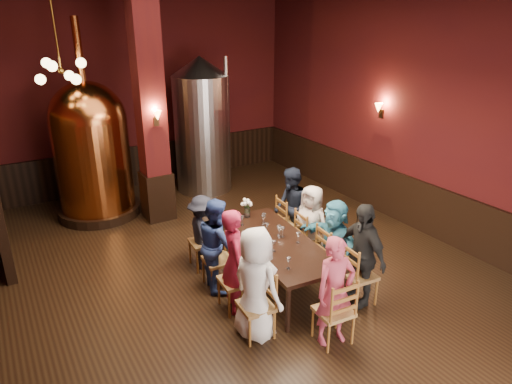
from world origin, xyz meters
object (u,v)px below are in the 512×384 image
person_0 (256,284)px  steel_vessel (202,125)px  person_2 (217,244)px  copper_kettle (92,149)px  person_1 (235,261)px  dining_table (276,244)px  rose_vase (247,205)px

person_0 → steel_vessel: 5.72m
person_2 → copper_kettle: size_ratio=0.37×
person_0 → person_1: (0.05, 0.67, -0.00)m
person_0 → person_1: bearing=-20.2°
dining_table → person_1: 0.92m
person_1 → copper_kettle: bearing=29.7°
copper_kettle → rose_vase: size_ratio=11.68×
copper_kettle → steel_vessel: copper_kettle is taller
dining_table → person_2: 0.91m
dining_table → copper_kettle: bearing=117.4°
person_1 → copper_kettle: size_ratio=0.39×
copper_kettle → dining_table: bearing=-67.2°
person_0 → copper_kettle: (-0.84, 5.13, 0.67)m
dining_table → steel_vessel: bearing=84.1°
copper_kettle → steel_vessel: bearing=5.5°
person_2 → steel_vessel: steel_vessel is taller
dining_table → steel_vessel: (0.83, 4.45, 0.89)m
person_0 → person_2: bearing=-20.2°
copper_kettle → rose_vase: copper_kettle is taller
person_2 → copper_kettle: (-0.94, 3.81, 0.72)m
person_1 → person_2: (0.05, 0.66, -0.05)m
person_2 → rose_vase: (0.87, 0.60, 0.24)m
steel_vessel → person_1: bearing=-109.9°
steel_vessel → rose_vase: 3.59m
copper_kettle → person_1: bearing=-78.7°
person_2 → rose_vase: person_2 is taller
person_0 → copper_kettle: copper_kettle is taller
person_0 → person_2: size_ratio=1.07×
dining_table → person_1: bearing=-158.8°
dining_table → person_2: bearing=158.8°
person_1 → rose_vase: bearing=-18.0°
person_0 → steel_vessel: steel_vessel is taller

